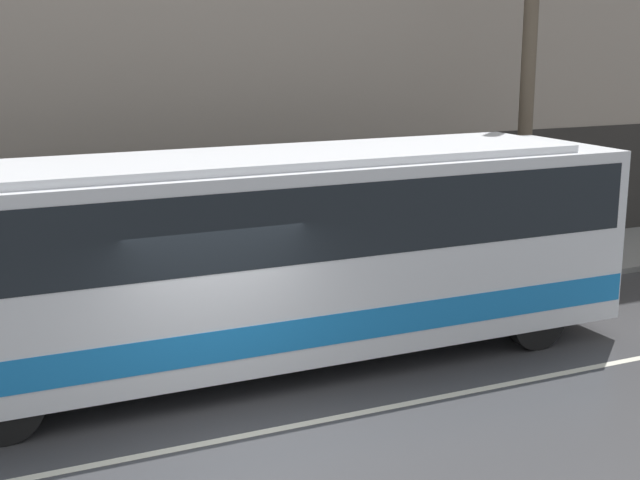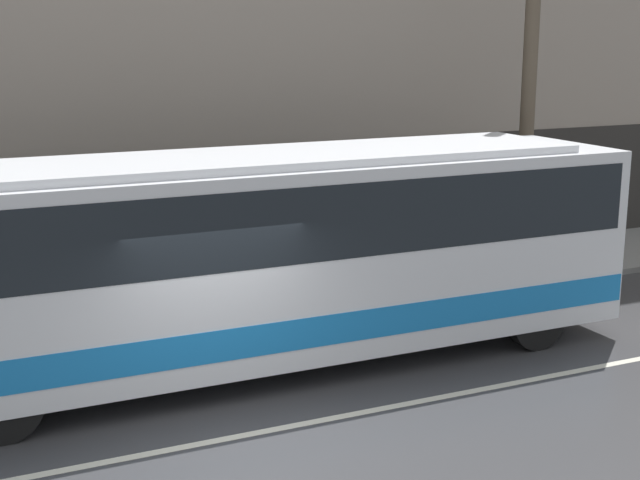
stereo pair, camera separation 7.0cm
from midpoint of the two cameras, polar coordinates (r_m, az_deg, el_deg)
The scene contains 6 objects.
ground_plane at distance 11.70m, azimuth -5.06°, elevation -12.38°, with size 60.00×60.00×0.00m, color #38383A.
sidewalk at distance 16.67m, azimuth -11.60°, elevation -4.50°, with size 60.00×3.12×0.12m.
lane_stripe at distance 11.70m, azimuth -5.06°, elevation -12.36°, with size 54.00×0.14×0.01m.
transit_bus at distance 13.36m, azimuth -4.71°, elevation -0.67°, with size 12.25×2.61×3.29m.
utility_pole_near at distance 18.63m, azimuth 13.11°, elevation 11.20°, with size 0.30×0.30×8.79m.
pedestrian_waiting at distance 16.73m, azimuth -15.70°, elevation -1.71°, with size 0.36×0.36×1.65m.
Camera 1 is at (-3.53, -9.96, 5.02)m, focal length 50.00 mm.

